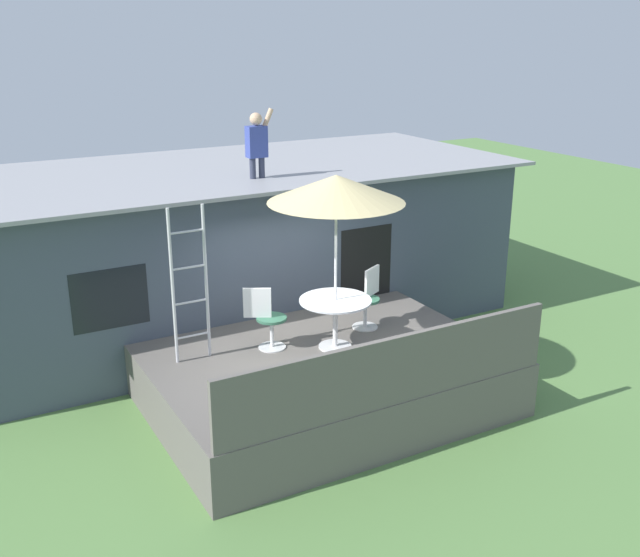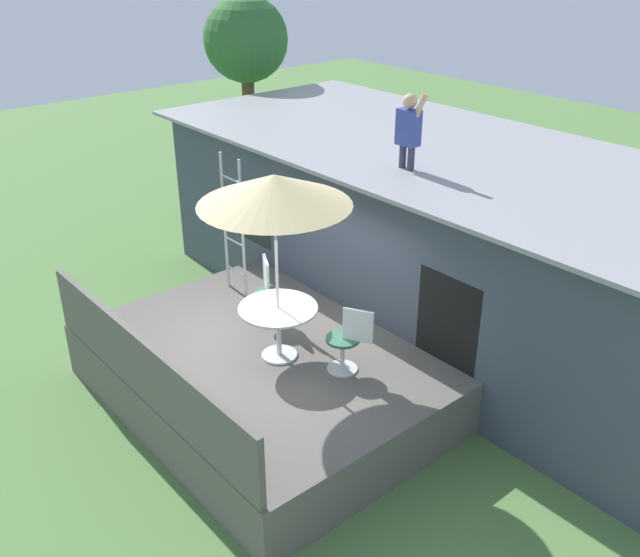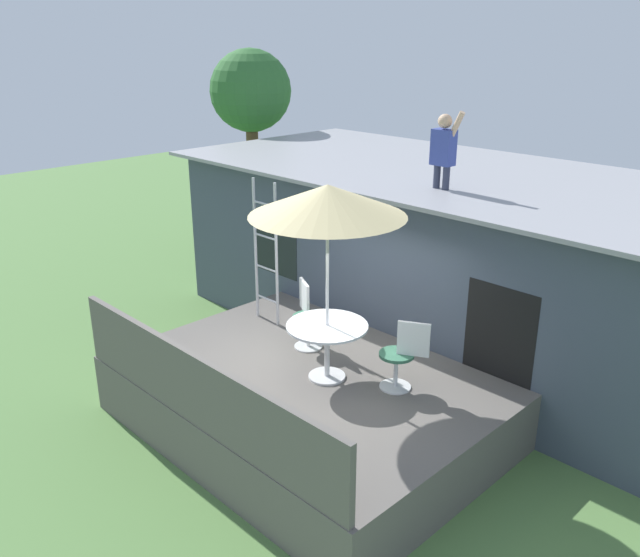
# 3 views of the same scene
# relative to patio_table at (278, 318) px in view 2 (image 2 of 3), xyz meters

# --- Properties ---
(ground_plane) EXTENTS (40.00, 40.00, 0.00)m
(ground_plane) POSITION_rel_patio_table_xyz_m (-0.24, -0.03, -1.39)
(ground_plane) COLOR #567F42
(house) EXTENTS (10.50, 4.50, 2.89)m
(house) POSITION_rel_patio_table_xyz_m (-0.24, 3.57, 0.07)
(house) COLOR #424C5B
(house) RESTS_ON ground
(deck) EXTENTS (4.86, 3.70, 0.80)m
(deck) POSITION_rel_patio_table_xyz_m (-0.24, -0.03, -0.99)
(deck) COLOR #605B56
(deck) RESTS_ON ground
(deck_railing) EXTENTS (4.76, 0.08, 0.90)m
(deck_railing) POSITION_rel_patio_table_xyz_m (-0.24, -1.83, -0.14)
(deck_railing) COLOR #605B56
(deck_railing) RESTS_ON deck
(patio_table) EXTENTS (1.04, 1.04, 0.74)m
(patio_table) POSITION_rel_patio_table_xyz_m (0.00, 0.00, 0.00)
(patio_table) COLOR silver
(patio_table) RESTS_ON deck
(patio_umbrella) EXTENTS (1.90, 1.90, 2.54)m
(patio_umbrella) POSITION_rel_patio_table_xyz_m (-0.00, -0.00, 1.76)
(patio_umbrella) COLOR silver
(patio_umbrella) RESTS_ON deck
(step_ladder) EXTENTS (0.52, 0.04, 2.20)m
(step_ladder) POSITION_rel_patio_table_xyz_m (-1.93, 0.64, 0.51)
(step_ladder) COLOR silver
(step_ladder) RESTS_ON deck
(person_figure) EXTENTS (0.47, 0.20, 1.11)m
(person_figure) POSITION_rel_patio_table_xyz_m (-0.07, 2.39, 2.12)
(person_figure) COLOR #33384C
(person_figure) RESTS_ON house
(patio_chair_left) EXTENTS (0.58, 0.44, 0.92)m
(patio_chair_left) POSITION_rel_patio_table_xyz_m (-0.87, 0.47, -0.13)
(patio_chair_left) COLOR silver
(patio_chair_left) RESTS_ON deck
(patio_chair_right) EXTENTS (0.58, 0.44, 0.92)m
(patio_chair_right) POSITION_rel_patio_table_xyz_m (0.85, 0.46, -0.13)
(patio_chair_right) COLOR silver
(patio_chair_right) RESTS_ON deck
(backyard_tree) EXTENTS (1.86, 1.86, 4.67)m
(backyard_tree) POSITION_rel_patio_table_xyz_m (-6.86, 4.44, 2.27)
(backyard_tree) COLOR brown
(backyard_tree) RESTS_ON ground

